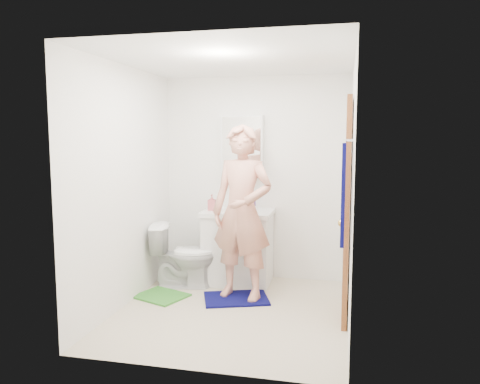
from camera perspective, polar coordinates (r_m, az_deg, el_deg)
name	(u,v)px	position (r m, az deg, el deg)	size (l,w,h in m)	color
floor	(232,312)	(4.72, -0.93, -14.44)	(2.20, 2.40, 0.02)	beige
ceiling	(232,59)	(4.46, -0.99, 15.94)	(2.20, 2.40, 0.02)	white
wall_back	(256,178)	(5.61, 1.94, 1.67)	(2.20, 0.02, 2.40)	white
wall_front	(192,209)	(3.28, -5.93, -2.03)	(2.20, 0.02, 2.40)	white
wall_left	(124,187)	(4.81, -13.91, 0.62)	(0.02, 2.40, 2.40)	white
wall_right	(352,193)	(4.31, 13.54, -0.07)	(0.02, 2.40, 2.40)	white
vanity_cabinet	(238,249)	(5.49, -0.22, -6.93)	(0.75, 0.55, 0.80)	white
countertop	(238,213)	(5.40, -0.22, -2.54)	(0.79, 0.59, 0.05)	white
sink_basin	(238,211)	(5.40, -0.22, -2.38)	(0.40, 0.40, 0.03)	white
faucet	(242,203)	(5.56, 0.19, -1.38)	(0.03, 0.03, 0.12)	silver
medicine_cabinet	(242,145)	(5.55, 0.29, 5.75)	(0.50, 0.12, 0.70)	white
mirror_panel	(241,145)	(5.49, 0.15, 5.74)	(0.46, 0.01, 0.66)	white
door	(347,209)	(4.48, 12.87, -2.05)	(0.05, 0.80, 2.05)	brown
door_knob	(342,223)	(4.18, 12.31, -3.72)	(0.07, 0.07, 0.07)	gold
towel	(343,194)	(3.74, 12.46, -0.29)	(0.03, 0.24, 0.80)	#08084A
towel_hook	(350,140)	(3.71, 13.25, 6.14)	(0.02, 0.02, 0.06)	silver
toilet	(184,255)	(5.39, -6.89, -7.66)	(0.40, 0.71, 0.72)	white
bath_mat	(236,298)	(5.03, -0.47, -12.85)	(0.66, 0.47, 0.02)	#08084A
green_rug	(161,296)	(5.17, -9.58, -12.39)	(0.50, 0.42, 0.02)	#3C8F2F
soap_dispenser	(212,202)	(5.41, -3.44, -1.28)	(0.08, 0.09, 0.19)	#CA5E63
toothbrush_cup	(250,205)	(5.48, 1.25, -1.58)	(0.14, 0.14, 0.11)	#5C387C
man	(242,212)	(4.83, 0.25, -2.49)	(0.66, 0.43, 1.80)	tan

